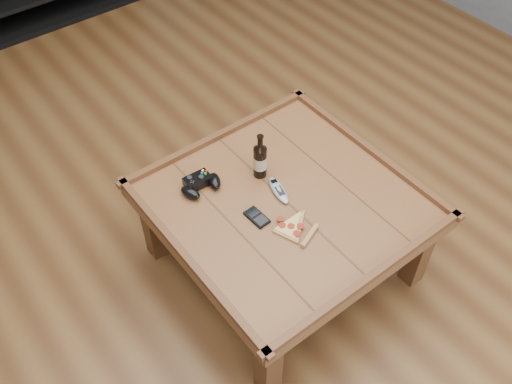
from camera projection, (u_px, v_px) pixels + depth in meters
ground at (282, 264)px, 2.68m from camera, size 6.00×6.00×0.00m
coffee_table at (285, 210)px, 2.39m from camera, size 1.03×1.03×0.48m
beer_bottle at (260, 160)px, 2.38m from camera, size 0.06×0.06×0.22m
game_controller at (201, 184)px, 2.38m from camera, size 0.20×0.13×0.05m
pizza_slice at (294, 229)px, 2.24m from camera, size 0.20×0.25×0.02m
smartphone at (257, 217)px, 2.28m from camera, size 0.06×0.11×0.01m
remote_control at (279, 190)px, 2.37m from camera, size 0.09×0.17×0.02m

